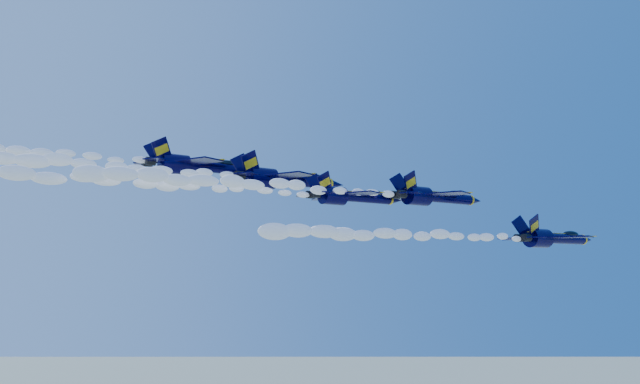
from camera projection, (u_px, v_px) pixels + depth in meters
jet_lead at (553, 238)px, 89.45m from camera, size 17.29×14.19×6.43m
smoke_trail_jet_lead at (410, 235)px, 73.41m from camera, size 41.20×1.79×1.61m
jet_second at (435, 197)px, 86.45m from camera, size 16.90×13.86×6.28m
smoke_trail_jet_second at (260, 184)px, 70.51m from camera, size 41.20×1.75×1.57m
jet_third at (352, 196)px, 81.16m from camera, size 15.40×12.63×5.72m
smoke_trail_jet_third at (148, 183)px, 65.59m from camera, size 41.20×1.59×1.43m
jet_fourth at (284, 179)px, 86.08m from camera, size 18.13×14.88×6.74m
smoke_trail_jet_fourth at (69, 162)px, 69.84m from camera, size 41.20×1.88×1.69m
jet_fifth at (198, 166)px, 87.59m from camera, size 17.92×14.70×6.66m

